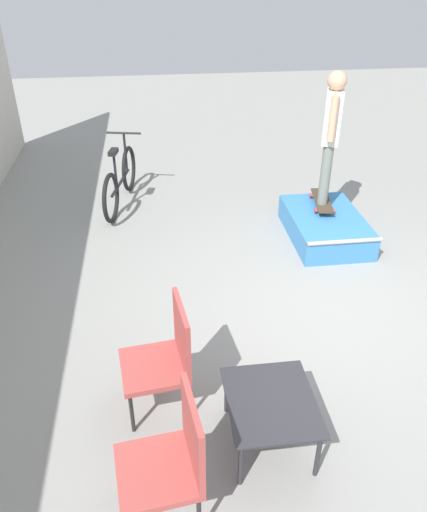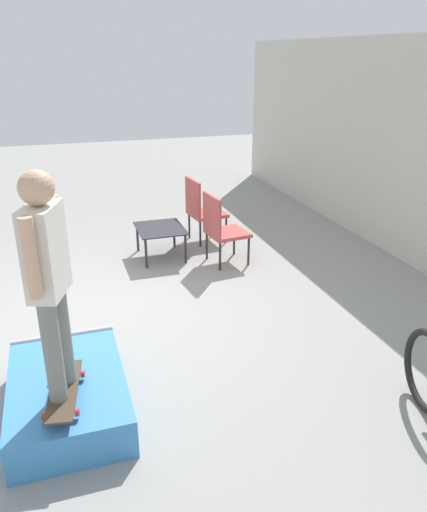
{
  "view_description": "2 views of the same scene",
  "coord_description": "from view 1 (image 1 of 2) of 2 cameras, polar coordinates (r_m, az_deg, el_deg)",
  "views": [
    {
      "loc": [
        -3.95,
        1.76,
        3.3
      ],
      "look_at": [
        0.27,
        1.23,
        0.66
      ],
      "focal_mm": 35.0,
      "sensor_mm": 36.0,
      "label": 1
    },
    {
      "loc": [
        5.19,
        -0.33,
        2.76
      ],
      "look_at": [
        0.39,
        1.22,
        0.7
      ],
      "focal_mm": 35.0,
      "sensor_mm": 36.0,
      "label": 2
    }
  ],
  "objects": [
    {
      "name": "patio_chair_right",
      "position": [
        4.06,
        -5.49,
        -11.15
      ],
      "size": [
        0.58,
        0.58,
        1.0
      ],
      "rotation": [
        0.0,
        0.0,
        3.26
      ],
      "color": "black",
      "rests_on": "ground_plane"
    },
    {
      "name": "coffee_table",
      "position": [
        3.9,
        6.55,
        -16.61
      ],
      "size": [
        0.77,
        0.66,
        0.45
      ],
      "color": "#2D2D33",
      "rests_on": "ground_plane"
    },
    {
      "name": "skateboard_on_ramp",
      "position": [
        6.89,
        12.3,
        6.2
      ],
      "size": [
        0.78,
        0.34,
        0.07
      ],
      "rotation": [
        0.0,
        0.0,
        -0.16
      ],
      "color": "#473828",
      "rests_on": "skate_ramp_box"
    },
    {
      "name": "patio_chair_left",
      "position": [
        3.43,
        -4.72,
        -21.89
      ],
      "size": [
        0.58,
        0.58,
        1.0
      ],
      "rotation": [
        0.0,
        0.0,
        3.27
      ],
      "color": "black",
      "rests_on": "ground_plane"
    },
    {
      "name": "bicycle",
      "position": [
        7.56,
        -10.6,
        8.43
      ],
      "size": [
        1.76,
        0.57,
        0.97
      ],
      "rotation": [
        0.0,
        0.0,
        -0.21
      ],
      "color": "black",
      "rests_on": "ground_plane"
    },
    {
      "name": "skate_ramp_box",
      "position": [
        6.77,
        12.62,
        3.33
      ],
      "size": [
        1.41,
        0.92,
        0.35
      ],
      "color": "#3D84C6",
      "rests_on": "ground_plane"
    },
    {
      "name": "ground_plane",
      "position": [
        5.44,
        13.37,
        -6.57
      ],
      "size": [
        24.0,
        24.0,
        0.0
      ],
      "primitive_type": "plane",
      "color": "gray"
    },
    {
      "name": "person_skater",
      "position": [
        6.54,
        13.3,
        14.03
      ],
      "size": [
        0.54,
        0.31,
        1.66
      ],
      "rotation": [
        0.0,
        0.0,
        -0.34
      ],
      "color": "gray",
      "rests_on": "skateboard_on_ramp"
    }
  ]
}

